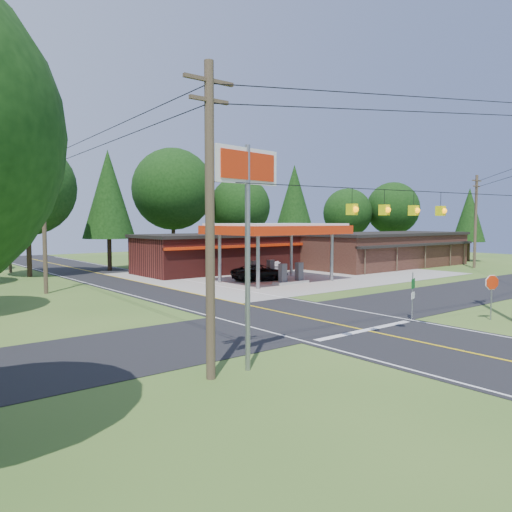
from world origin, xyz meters
TOP-DOWN VIEW (x-y plane):
  - ground at (0.00, 0.00)m, footprint 120.00×120.00m
  - main_highway at (0.00, 0.00)m, footprint 8.00×120.00m
  - cross_road at (0.00, 0.00)m, footprint 70.00×7.00m
  - lane_center_yellow at (0.00, 0.00)m, footprint 0.15×110.00m
  - gas_canopy at (9.00, 13.00)m, footprint 10.60×7.40m
  - convenience_store at (10.00, 22.98)m, footprint 16.40×7.55m
  - strip_building at (28.00, 15.98)m, footprint 20.40×8.75m
  - utility_pole_near_left at (-9.50, -5.00)m, footprint 1.80×0.30m
  - utility_pole_far_left at (-8.00, 18.00)m, footprint 1.80×0.30m
  - utility_pole_far_right at (34.00, 9.00)m, footprint 1.80×0.30m
  - utility_pole_north at (-6.50, 35.00)m, footprint 0.30×0.30m
  - overhead_beacons at (-1.00, -6.00)m, footprint 17.04×2.04m
  - treeline_backdrop at (0.82, 24.01)m, footprint 70.27×51.59m
  - suv_car at (8.50, 14.50)m, footprint 5.81×5.81m
  - sedan_car at (14.58, 20.10)m, footprint 4.98×4.98m
  - big_stop_sign at (-8.00, -5.01)m, footprint 2.80×0.47m
  - octagonal_stop_sign at (7.00, -6.01)m, footprint 0.75×0.38m
  - route_sign_post at (3.80, -3.52)m, footprint 0.49×0.18m

SIDE VIEW (x-z plane):
  - ground at x=0.00m, z-range 0.00..0.00m
  - main_highway at x=0.00m, z-range 0.00..0.02m
  - cross_road at x=0.00m, z-range 0.00..0.03m
  - lane_center_yellow at x=0.00m, z-range 0.02..0.03m
  - sedan_car at x=14.58m, z-range 0.00..1.33m
  - suv_car at x=8.50m, z-range 0.00..1.36m
  - route_sign_post at x=3.80m, z-range 0.25..2.70m
  - octagonal_stop_sign at x=7.00m, z-range 0.57..2.92m
  - strip_building at x=28.00m, z-range 0.01..3.81m
  - convenience_store at x=10.00m, z-range 0.02..3.82m
  - gas_canopy at x=9.00m, z-range 1.83..6.70m
  - utility_pole_north at x=-6.50m, z-range 0.00..9.50m
  - utility_pole_near_left at x=-9.50m, z-range 0.20..10.20m
  - utility_pole_far_left at x=-8.00m, z-range 0.20..10.20m
  - utility_pole_far_right at x=34.00m, z-range 0.20..10.20m
  - big_stop_sign at x=-8.00m, z-range 1.92..9.50m
  - overhead_beacons at x=-1.00m, z-range 5.70..6.73m
  - treeline_backdrop at x=0.82m, z-range 0.84..14.14m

